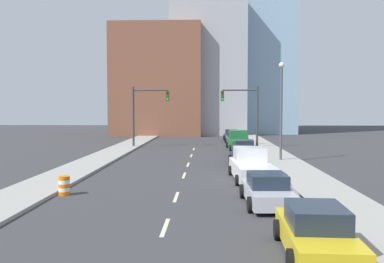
% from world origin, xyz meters
% --- Properties ---
extents(sidewalk_left, '(3.02, 93.88, 0.17)m').
position_xyz_m(sidewalk_left, '(-7.54, 46.94, 0.09)').
color(sidewalk_left, '#9E9B93').
rests_on(sidewalk_left, ground).
extents(sidewalk_right, '(3.02, 93.88, 0.17)m').
position_xyz_m(sidewalk_right, '(7.54, 46.94, 0.09)').
color(sidewalk_right, '#9E9B93').
rests_on(sidewalk_right, ground).
extents(lane_stripe_at_9m, '(0.16, 2.40, 0.01)m').
position_xyz_m(lane_stripe_at_9m, '(0.00, 9.28, 0.00)').
color(lane_stripe_at_9m, beige).
rests_on(lane_stripe_at_9m, ground).
extents(lane_stripe_at_15m, '(0.16, 2.40, 0.01)m').
position_xyz_m(lane_stripe_at_15m, '(0.00, 14.61, 0.00)').
color(lane_stripe_at_15m, beige).
rests_on(lane_stripe_at_15m, ground).
extents(lane_stripe_at_21m, '(0.16, 2.40, 0.01)m').
position_xyz_m(lane_stripe_at_21m, '(0.00, 21.28, 0.00)').
color(lane_stripe_at_21m, beige).
rests_on(lane_stripe_at_21m, ground).
extents(lane_stripe_at_26m, '(0.16, 2.40, 0.01)m').
position_xyz_m(lane_stripe_at_26m, '(0.00, 26.47, 0.00)').
color(lane_stripe_at_26m, beige).
rests_on(lane_stripe_at_26m, ground).
extents(lane_stripe_at_33m, '(0.16, 2.40, 0.01)m').
position_xyz_m(lane_stripe_at_33m, '(0.00, 32.58, 0.00)').
color(lane_stripe_at_33m, beige).
rests_on(lane_stripe_at_33m, ground).
extents(lane_stripe_at_39m, '(0.16, 2.40, 0.01)m').
position_xyz_m(lane_stripe_at_39m, '(0.00, 38.91, 0.00)').
color(lane_stripe_at_39m, beige).
rests_on(lane_stripe_at_39m, ground).
extents(building_brick_left, '(14.00, 16.00, 17.30)m').
position_xyz_m(building_brick_left, '(-6.61, 65.50, 8.65)').
color(building_brick_left, brown).
rests_on(building_brick_left, ground).
extents(building_office_center, '(12.00, 20.00, 21.57)m').
position_xyz_m(building_office_center, '(1.46, 69.50, 10.79)').
color(building_office_center, '#A8A8AD').
rests_on(building_office_center, ground).
extents(building_glass_right, '(13.00, 20.00, 37.00)m').
position_xyz_m(building_glass_right, '(9.55, 73.50, 18.50)').
color(building_glass_right, '#8CADC6').
rests_on(building_glass_right, ground).
extents(traffic_signal_left, '(4.07, 0.35, 6.67)m').
position_xyz_m(traffic_signal_left, '(-5.60, 40.48, 4.28)').
color(traffic_signal_left, '#38383D').
rests_on(traffic_signal_left, ground).
extents(traffic_signal_right, '(4.07, 0.35, 6.67)m').
position_xyz_m(traffic_signal_right, '(5.75, 40.48, 4.28)').
color(traffic_signal_right, '#38383D').
rests_on(traffic_signal_right, ground).
extents(traffic_barrel, '(0.56, 0.56, 0.95)m').
position_xyz_m(traffic_barrel, '(-5.62, 14.82, 0.47)').
color(traffic_barrel, orange).
rests_on(traffic_barrel, ground).
extents(street_lamp, '(0.44, 0.44, 7.99)m').
position_xyz_m(street_lamp, '(7.40, 28.58, 4.66)').
color(street_lamp, '#4C4C51').
rests_on(street_lamp, ground).
extents(sedan_yellow, '(2.23, 4.82, 1.49)m').
position_xyz_m(sedan_yellow, '(4.75, 6.48, 0.68)').
color(sedan_yellow, gold).
rests_on(sedan_yellow, ground).
extents(sedan_silver, '(2.24, 4.68, 1.42)m').
position_xyz_m(sedan_silver, '(4.21, 13.07, 0.65)').
color(sedan_silver, '#B2B2BC').
rests_on(sedan_silver, ground).
extents(pickup_truck_white, '(2.66, 6.14, 1.91)m').
position_xyz_m(pickup_truck_white, '(4.18, 19.86, 0.78)').
color(pickup_truck_white, silver).
rests_on(pickup_truck_white, ground).
extents(sedan_navy, '(2.12, 4.30, 1.45)m').
position_xyz_m(sedan_navy, '(4.23, 26.44, 0.66)').
color(sedan_navy, '#141E47').
rests_on(sedan_navy, ground).
extents(sedan_maroon, '(2.28, 4.33, 1.46)m').
position_xyz_m(sedan_maroon, '(4.80, 32.32, 0.67)').
color(sedan_maroon, maroon).
rests_on(sedan_maroon, ground).
extents(pickup_truck_green, '(2.62, 6.43, 1.96)m').
position_xyz_m(pickup_truck_green, '(4.79, 39.04, 0.80)').
color(pickup_truck_green, '#1E6033').
rests_on(pickup_truck_green, ground).
extents(sedan_gray, '(2.17, 4.37, 1.50)m').
position_xyz_m(sedan_gray, '(4.65, 45.42, 0.68)').
color(sedan_gray, slate).
rests_on(sedan_gray, ground).
extents(sedan_blue, '(2.06, 4.24, 1.50)m').
position_xyz_m(sedan_blue, '(4.57, 50.68, 0.68)').
color(sedan_blue, navy).
rests_on(sedan_blue, ground).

